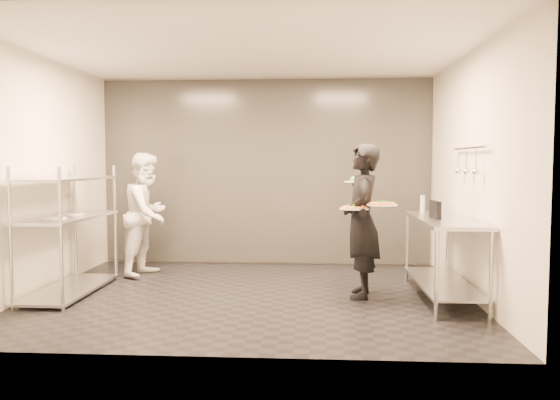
# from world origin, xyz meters

# --- Properties ---
(room_shell) EXTENTS (5.00, 4.00, 2.80)m
(room_shell) POSITION_xyz_m (0.00, 1.18, 1.40)
(room_shell) COLOR black
(room_shell) RESTS_ON ground
(pass_rack) EXTENTS (0.60, 1.60, 1.50)m
(pass_rack) POSITION_xyz_m (-2.15, -0.00, 0.77)
(pass_rack) COLOR #B2B3B9
(pass_rack) RESTS_ON ground
(prep_counter) EXTENTS (0.60, 1.80, 0.92)m
(prep_counter) POSITION_xyz_m (2.18, 0.00, 0.63)
(prep_counter) COLOR #B2B3B9
(prep_counter) RESTS_ON ground
(utensil_rail) EXTENTS (0.07, 1.20, 0.31)m
(utensil_rail) POSITION_xyz_m (2.43, -0.00, 1.55)
(utensil_rail) COLOR #B2B3B9
(utensil_rail) RESTS_ON room_shell
(waiter) EXTENTS (0.46, 0.66, 1.75)m
(waiter) POSITION_xyz_m (1.27, 0.03, 0.87)
(waiter) COLOR black
(waiter) RESTS_ON ground
(chef) EXTENTS (0.80, 0.93, 1.67)m
(chef) POSITION_xyz_m (-1.55, 1.10, 0.83)
(chef) COLOR white
(chef) RESTS_ON ground
(pizza_plate_near) EXTENTS (0.32, 0.32, 0.05)m
(pizza_plate_near) POSITION_xyz_m (1.17, -0.17, 1.04)
(pizza_plate_near) COLOR white
(pizza_plate_near) RESTS_ON waiter
(pizza_plate_far) EXTENTS (0.34, 0.34, 0.05)m
(pizza_plate_far) POSITION_xyz_m (1.47, -0.19, 1.09)
(pizza_plate_far) COLOR white
(pizza_plate_far) RESTS_ON waiter
(salad_plate) EXTENTS (0.26, 0.26, 0.07)m
(salad_plate) POSITION_xyz_m (1.21, 0.34, 1.33)
(salad_plate) COLOR white
(salad_plate) RESTS_ON waiter
(pos_monitor) EXTENTS (0.08, 0.28, 0.20)m
(pos_monitor) POSITION_xyz_m (2.06, -0.10, 1.02)
(pos_monitor) COLOR black
(pos_monitor) RESTS_ON prep_counter
(bottle_green) EXTENTS (0.06, 0.06, 0.21)m
(bottle_green) POSITION_xyz_m (2.08, 0.68, 1.03)
(bottle_green) COLOR #919C8F
(bottle_green) RESTS_ON prep_counter
(bottle_clear) EXTENTS (0.05, 0.05, 0.18)m
(bottle_clear) POSITION_xyz_m (2.23, 0.39, 1.01)
(bottle_clear) COLOR #919C8F
(bottle_clear) RESTS_ON prep_counter
(bottle_dark) EXTENTS (0.06, 0.06, 0.21)m
(bottle_dark) POSITION_xyz_m (2.09, 0.80, 1.03)
(bottle_dark) COLOR black
(bottle_dark) RESTS_ON prep_counter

